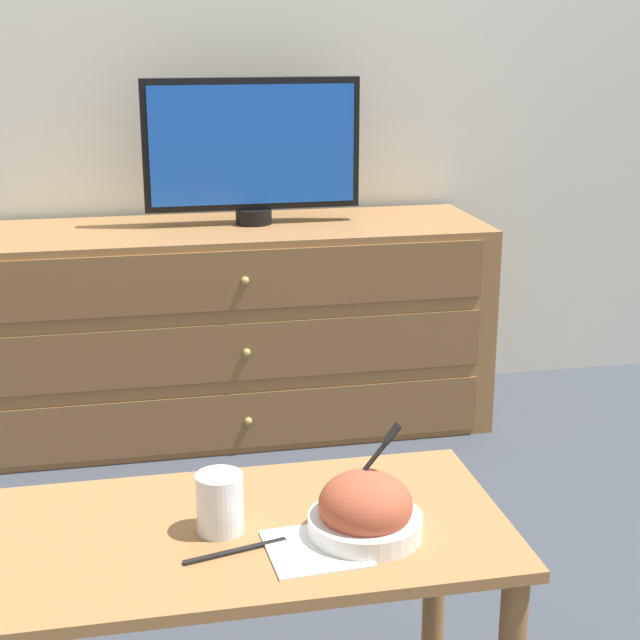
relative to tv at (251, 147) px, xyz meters
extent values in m
plane|color=#383D47|center=(0.00, 0.24, -0.89)|extent=(12.00, 12.00, 0.00)
cube|color=silver|center=(0.00, 0.27, 0.41)|extent=(12.00, 0.05, 2.60)
cube|color=olive|center=(-0.06, -0.03, -0.56)|extent=(1.57, 0.49, 0.65)
cube|color=brown|center=(-0.06, -0.28, -0.78)|extent=(1.44, 0.01, 0.17)
sphere|color=tan|center=(-0.06, -0.29, -0.78)|extent=(0.02, 0.02, 0.02)
cube|color=brown|center=(-0.06, -0.28, -0.56)|extent=(1.44, 0.01, 0.17)
sphere|color=tan|center=(-0.06, -0.29, -0.56)|extent=(0.02, 0.02, 0.02)
cube|color=brown|center=(-0.06, -0.28, -0.35)|extent=(1.44, 0.01, 0.17)
sphere|color=tan|center=(-0.06, -0.29, -0.35)|extent=(0.02, 0.02, 0.02)
cylinder|color=black|center=(0.00, 0.00, -0.21)|extent=(0.11, 0.11, 0.05)
cube|color=black|center=(0.00, 0.00, 0.01)|extent=(0.67, 0.04, 0.40)
cube|color=blue|center=(0.00, -0.02, 0.01)|extent=(0.63, 0.01, 0.36)
cube|color=#9E6B3D|center=(-0.24, -1.57, -0.44)|extent=(0.88, 0.46, 0.02)
cylinder|color=brown|center=(-0.65, -1.38, -0.67)|extent=(0.04, 0.04, 0.44)
cylinder|color=brown|center=(0.16, -1.38, -0.67)|extent=(0.04, 0.04, 0.44)
cylinder|color=silver|center=(-0.05, -1.63, -0.41)|extent=(0.19, 0.19, 0.03)
ellipsoid|color=#AD4C33|center=(-0.05, -1.63, -0.38)|extent=(0.15, 0.15, 0.11)
cube|color=black|center=(-0.05, -1.61, -0.33)|extent=(0.10, 0.01, 0.13)
cube|color=black|center=(0.00, -1.61, -0.27)|extent=(0.02, 0.02, 0.03)
cylinder|color=beige|center=(-0.27, -1.57, -0.40)|extent=(0.07, 0.07, 0.06)
cylinder|color=white|center=(-0.27, -1.57, -0.38)|extent=(0.08, 0.08, 0.10)
cube|color=white|center=(-0.13, -1.66, -0.43)|extent=(0.16, 0.16, 0.00)
cube|color=black|center=(-0.26, -1.64, -0.43)|extent=(0.17, 0.05, 0.01)
camera|label=1|loc=(-0.40, -3.00, 0.36)|focal=55.00mm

